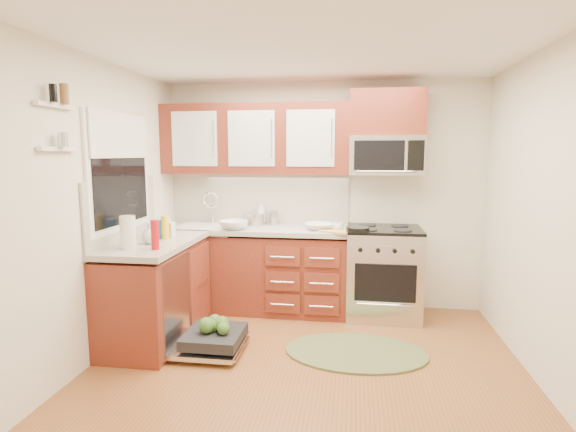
% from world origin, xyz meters
% --- Properties ---
extents(floor, '(3.50, 3.50, 0.00)m').
position_xyz_m(floor, '(0.00, 0.00, 0.00)').
color(floor, brown).
rests_on(floor, ground).
extents(ceiling, '(3.50, 3.50, 0.00)m').
position_xyz_m(ceiling, '(0.00, 0.00, 2.50)').
color(ceiling, white).
rests_on(ceiling, ground).
extents(wall_back, '(3.50, 0.04, 2.50)m').
position_xyz_m(wall_back, '(0.00, 1.75, 1.25)').
color(wall_back, silver).
rests_on(wall_back, ground).
extents(wall_front, '(3.50, 0.04, 2.50)m').
position_xyz_m(wall_front, '(0.00, -1.75, 1.25)').
color(wall_front, silver).
rests_on(wall_front, ground).
extents(wall_left, '(0.04, 3.50, 2.50)m').
position_xyz_m(wall_left, '(-1.75, 0.00, 1.25)').
color(wall_left, silver).
rests_on(wall_left, ground).
extents(wall_right, '(0.04, 3.50, 2.50)m').
position_xyz_m(wall_right, '(1.75, 0.00, 1.25)').
color(wall_right, silver).
rests_on(wall_right, ground).
extents(base_cabinet_back, '(2.05, 0.60, 0.85)m').
position_xyz_m(base_cabinet_back, '(-0.73, 1.45, 0.42)').
color(base_cabinet_back, '#5B1C14').
rests_on(base_cabinet_back, ground).
extents(base_cabinet_left, '(0.60, 1.25, 0.85)m').
position_xyz_m(base_cabinet_left, '(-1.45, 0.52, 0.42)').
color(base_cabinet_left, '#5B1C14').
rests_on(base_cabinet_left, ground).
extents(countertop_back, '(2.07, 0.64, 0.05)m').
position_xyz_m(countertop_back, '(-0.72, 1.44, 0.90)').
color(countertop_back, '#BBB4AB').
rests_on(countertop_back, base_cabinet_back).
extents(countertop_left, '(0.64, 1.27, 0.05)m').
position_xyz_m(countertop_left, '(-1.44, 0.53, 0.90)').
color(countertop_left, '#BBB4AB').
rests_on(countertop_left, base_cabinet_left).
extents(backsplash_back, '(2.05, 0.02, 0.57)m').
position_xyz_m(backsplash_back, '(-0.73, 1.74, 1.21)').
color(backsplash_back, '#B2ADA0').
rests_on(backsplash_back, ground).
extents(backsplash_left, '(0.02, 1.25, 0.57)m').
position_xyz_m(backsplash_left, '(-1.74, 0.52, 1.21)').
color(backsplash_left, '#B2ADA0').
rests_on(backsplash_left, ground).
extents(upper_cabinets, '(2.05, 0.35, 0.75)m').
position_xyz_m(upper_cabinets, '(-0.73, 1.57, 1.88)').
color(upper_cabinets, '#5B1C14').
rests_on(upper_cabinets, ground).
extents(cabinet_over_mw, '(0.76, 0.35, 0.47)m').
position_xyz_m(cabinet_over_mw, '(0.68, 1.57, 2.13)').
color(cabinet_over_mw, '#5B1C14').
rests_on(cabinet_over_mw, ground).
extents(range, '(0.76, 0.64, 0.95)m').
position_xyz_m(range, '(0.68, 1.43, 0.47)').
color(range, silver).
rests_on(range, ground).
extents(microwave, '(0.76, 0.38, 0.40)m').
position_xyz_m(microwave, '(0.68, 1.55, 1.70)').
color(microwave, silver).
rests_on(microwave, ground).
extents(sink, '(0.62, 0.50, 0.26)m').
position_xyz_m(sink, '(-1.25, 1.42, 0.80)').
color(sink, white).
rests_on(sink, ground).
extents(dishwasher, '(0.70, 0.60, 0.20)m').
position_xyz_m(dishwasher, '(-0.86, 0.30, 0.10)').
color(dishwasher, silver).
rests_on(dishwasher, ground).
extents(window, '(0.03, 1.05, 1.05)m').
position_xyz_m(window, '(-1.74, 0.50, 1.55)').
color(window, white).
rests_on(window, ground).
extents(window_blind, '(0.02, 0.96, 0.40)m').
position_xyz_m(window_blind, '(-1.71, 0.50, 1.88)').
color(window_blind, white).
rests_on(window_blind, ground).
extents(shelf_upper, '(0.04, 0.40, 0.03)m').
position_xyz_m(shelf_upper, '(-1.72, -0.35, 2.05)').
color(shelf_upper, white).
rests_on(shelf_upper, ground).
extents(shelf_lower, '(0.04, 0.40, 0.03)m').
position_xyz_m(shelf_lower, '(-1.72, -0.35, 1.75)').
color(shelf_lower, white).
rests_on(shelf_lower, ground).
extents(rug, '(1.39, 1.09, 0.02)m').
position_xyz_m(rug, '(0.40, 0.45, 0.01)').
color(rug, '#5F6D3E').
rests_on(rug, ground).
extents(skillet, '(0.25, 0.25, 0.04)m').
position_xyz_m(skillet, '(0.40, 1.18, 0.97)').
color(skillet, black).
rests_on(skillet, range).
extents(stock_pot, '(0.28, 0.28, 0.13)m').
position_xyz_m(stock_pot, '(-0.74, 1.56, 0.99)').
color(stock_pot, silver).
rests_on(stock_pot, countertop_back).
extents(cutting_board, '(0.36, 0.29, 0.02)m').
position_xyz_m(cutting_board, '(0.18, 1.22, 0.94)').
color(cutting_board, tan).
rests_on(cutting_board, countertop_back).
extents(canister, '(0.10, 0.10, 0.15)m').
position_xyz_m(canister, '(-0.54, 1.64, 1.00)').
color(canister, silver).
rests_on(canister, countertop_back).
extents(paper_towel_roll, '(0.16, 0.16, 0.28)m').
position_xyz_m(paper_towel_roll, '(-1.51, 0.18, 1.06)').
color(paper_towel_roll, white).
rests_on(paper_towel_roll, countertop_left).
extents(mustard_bottle, '(0.08, 0.08, 0.22)m').
position_xyz_m(mustard_bottle, '(-1.39, 0.64, 1.03)').
color(mustard_bottle, yellow).
rests_on(mustard_bottle, countertop_left).
extents(red_bottle, '(0.09, 0.09, 0.25)m').
position_xyz_m(red_bottle, '(-1.27, 0.18, 1.05)').
color(red_bottle, '#B70F13').
rests_on(red_bottle, countertop_left).
extents(wooden_box, '(0.13, 0.10, 0.13)m').
position_xyz_m(wooden_box, '(-1.43, 0.73, 0.99)').
color(wooden_box, brown).
rests_on(wooden_box, countertop_left).
extents(blue_carton, '(0.12, 0.09, 0.17)m').
position_xyz_m(blue_carton, '(-1.48, 0.68, 1.01)').
color(blue_carton, '#297CC3').
rests_on(blue_carton, countertop_left).
extents(bowl_a, '(0.32, 0.32, 0.07)m').
position_xyz_m(bowl_a, '(-0.00, 1.36, 0.96)').
color(bowl_a, '#999999').
rests_on(bowl_a, countertop_back).
extents(bowl_b, '(0.31, 0.31, 0.09)m').
position_xyz_m(bowl_b, '(-0.89, 1.25, 0.97)').
color(bowl_b, '#999999').
rests_on(bowl_b, countertop_back).
extents(cup, '(0.15, 0.15, 0.09)m').
position_xyz_m(cup, '(0.20, 1.31, 0.97)').
color(cup, '#999999').
rests_on(cup, countertop_back).
extents(soap_bottle_a, '(0.11, 0.11, 0.27)m').
position_xyz_m(soap_bottle_a, '(-0.69, 1.68, 1.06)').
color(soap_bottle_a, '#999999').
rests_on(soap_bottle_a, countertop_back).
extents(soap_bottle_b, '(0.09, 0.10, 0.20)m').
position_xyz_m(soap_bottle_b, '(-1.41, 0.78, 1.03)').
color(soap_bottle_b, '#999999').
rests_on(soap_bottle_b, countertop_left).
extents(soap_bottle_c, '(0.17, 0.17, 0.19)m').
position_xyz_m(soap_bottle_c, '(-1.43, 0.41, 1.02)').
color(soap_bottle_c, '#999999').
rests_on(soap_bottle_c, countertop_left).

